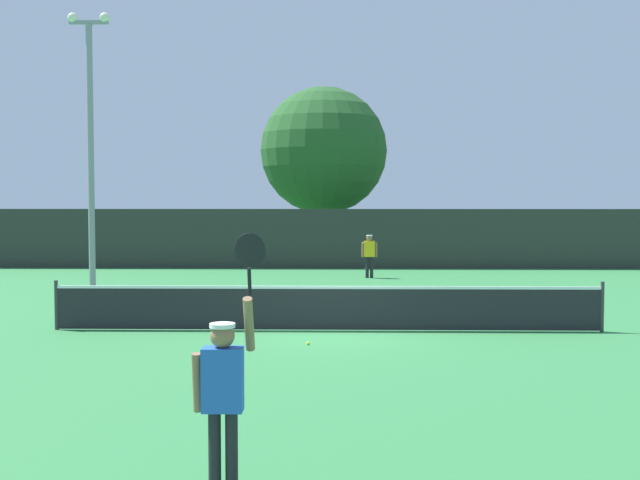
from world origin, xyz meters
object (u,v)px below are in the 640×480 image
tennis_ball (308,343)px  parked_car_mid (536,242)px  player_receiving (369,252)px  parked_car_near (181,239)px  large_tree (324,151)px  player_serving (224,382)px  light_pole (90,137)px

tennis_ball → parked_car_mid: (10.05, 22.47, 0.74)m
player_receiving → parked_car_mid: bearing=-131.5°
player_receiving → parked_car_near: bearing=-52.9°
parked_car_mid → large_tree: bearing=-173.3°
tennis_ball → parked_car_near: (-7.54, 25.27, 0.74)m
player_serving → parked_car_mid: size_ratio=0.57×
parked_car_near → parked_car_mid: (17.59, -2.80, 0.00)m
tennis_ball → large_tree: bearing=90.2°
light_pole → large_tree: bearing=67.5°
light_pole → player_serving: bearing=-68.2°
light_pole → parked_car_near: light_pole is taller
tennis_ball → light_pole: (-6.38, 6.95, 4.54)m
parked_car_near → parked_car_mid: 17.81m
light_pole → parked_car_near: (-1.16, 18.32, -3.79)m
tennis_ball → parked_car_near: bearing=106.6°
parked_car_near → parked_car_mid: size_ratio=0.98×
player_serving → parked_car_mid: 32.00m
parked_car_near → light_pole: bearing=-84.6°
player_serving → light_pole: size_ratio=0.31×
light_pole → parked_car_mid: light_pole is taller
player_serving → player_receiving: 20.91m
player_serving → large_tree: (0.41, 29.85, 4.02)m
player_receiving → parked_car_near: (-9.25, 12.22, -0.16)m
player_receiving → tennis_ball: size_ratio=22.63×
player_receiving → large_tree: 10.14m
parked_car_mid → parked_car_near: bearing=175.6°
light_pole → large_tree: 16.42m
player_receiving → light_pole: bearing=37.0°
parked_car_near → player_receiving: bearing=-51.0°
light_pole → player_receiving: bearing=37.0°
large_tree → parked_car_near: bearing=157.0°
light_pole → large_tree: (6.29, 15.16, 0.54)m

